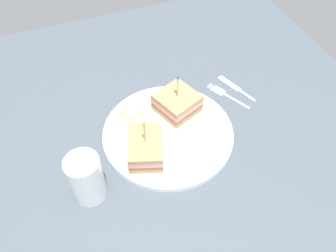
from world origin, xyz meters
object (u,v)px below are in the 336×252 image
Objects in this scene: plate at (168,133)px; sandwich_half_front at (146,148)px; fork at (223,93)px; drink_glass at (87,180)px; coleslaw_bowl at (131,114)px; sandwich_half_back at (177,103)px; knife at (235,87)px.

sandwich_half_front is (6.61, 4.11, 2.94)cm from plate.
plate is 2.53× the size of sandwich_half_front.
fork is (-24.76, -11.63, -3.40)cm from sandwich_half_front.
drink_glass is 41.51cm from fork.
sandwich_half_front is at bearing -162.47° from drink_glass.
coleslaw_bowl is 0.64× the size of fork.
sandwich_half_back is 14.25cm from fork.
drink_glass reaches higher than plate.
fork is 1.01× the size of knife.
fork is (-18.14, -7.53, -0.46)cm from plate.
drink_glass is at bearing 17.53° from sandwich_half_front.
coleslaw_bowl is 19.90cm from drink_glass.
sandwich_half_back is (-11.07, -9.70, 0.07)cm from sandwich_half_front.
plate is at bearing 51.44° from sandwich_half_back.
sandwich_half_front is 1.07× the size of drink_glass.
sandwich_half_front is 1.00× the size of fork.
drink_glass is at bearing 22.02° from knife.
knife is at bearing -158.56° from plate.
sandwich_half_back reaches higher than sandwich_half_front.
plate is 9.59cm from coleslaw_bowl.
sandwich_half_front is 1.01× the size of knife.
sandwich_half_front is 31.49cm from knife.
sandwich_half_back is at bearing -128.56° from plate.
sandwich_half_back is 0.96× the size of fork.
coleslaw_bowl is at bearing -4.14° from sandwich_half_back.
plate is at bearing 136.02° from coleslaw_bowl.
sandwich_half_front is 14.72cm from sandwich_half_back.
sandwich_half_back is at bearing 8.04° from fork.
sandwich_half_back reaches higher than coleslaw_bowl.
drink_glass is at bearing 22.65° from plate.
coleslaw_bowl is (11.09, -0.80, -0.33)cm from sandwich_half_back.
drink_glass is at bearing 47.88° from coleslaw_bowl.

